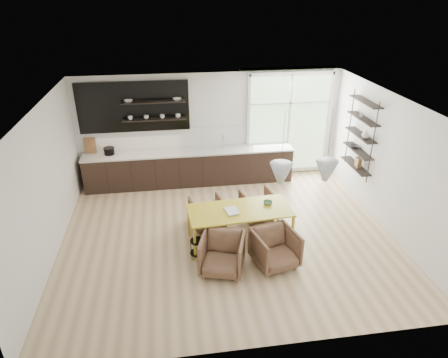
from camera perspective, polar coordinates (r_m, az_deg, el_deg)
room at (r=9.08m, az=3.08°, el=3.81°), size 7.02×6.01×2.91m
kitchen_run at (r=10.73m, az=-5.40°, el=2.35°), size 5.54×0.69×2.75m
right_shelving at (r=9.99m, az=18.93°, el=5.67°), size 0.26×1.22×1.90m
dining_table at (r=8.18m, az=2.26°, el=-4.71°), size 2.17×1.10×0.77m
armchair_back_left at (r=8.92m, az=-2.43°, el=-4.81°), size 0.81×0.83×0.65m
armchair_back_right at (r=9.24m, az=4.81°, el=-3.66°), size 0.82×0.83×0.65m
armchair_front_left at (r=7.58m, az=-0.26°, el=-10.65°), size 0.99×1.01×0.74m
armchair_front_right at (r=7.79m, az=7.33°, el=-9.80°), size 0.94×0.96×0.73m
wire_stool at (r=7.97m, az=-3.76°, el=-9.60°), size 0.32×0.32×0.40m
table_book at (r=8.03m, az=0.27°, el=-4.74°), size 0.30×0.37×0.03m
table_bowl at (r=8.38m, az=6.29°, el=-3.40°), size 0.24×0.24×0.06m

